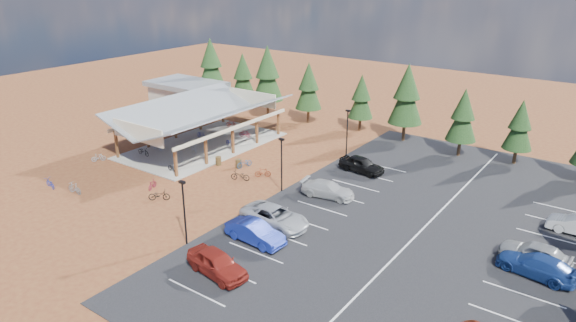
{
  "coord_description": "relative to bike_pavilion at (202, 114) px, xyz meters",
  "views": [
    {
      "loc": [
        30.9,
        -32.96,
        19.51
      ],
      "look_at": [
        3.75,
        4.74,
        1.85
      ],
      "focal_mm": 32.0,
      "sensor_mm": 36.0,
      "label": 1
    }
  ],
  "objects": [
    {
      "name": "asphalt_lot",
      "position": [
        28.5,
        -4.0,
        -3.8
      ],
      "size": [
        27.0,
        44.0,
        0.04
      ],
      "primitive_type": "cube",
      "color": "black",
      "rests_on": "ground"
    },
    {
      "name": "car_7",
      "position": [
        37.13,
        -6.2,
        -3.03
      ],
      "size": [
        5.46,
        2.87,
        1.51
      ],
      "primitive_type": "imported",
      "rotation": [
        0.0,
        0.0,
        -1.72
      ],
      "color": "navy",
      "rests_on": "asphalt_lot"
    },
    {
      "name": "bike_1",
      "position": [
        -3.02,
        -4.26,
        -3.22
      ],
      "size": [
        1.69,
        0.49,
        1.01
      ],
      "primitive_type": "imported",
      "rotation": [
        0.0,
        0.0,
        1.56
      ],
      "color": "#9C9FA4",
      "rests_on": "concrete_pad"
    },
    {
      "name": "bike_6",
      "position": [
        2.64,
        1.61,
        -3.31
      ],
      "size": [
        1.66,
        1.01,
        0.82
      ],
      "primitive_type": "imported",
      "rotation": [
        0.0,
        0.0,
        1.25
      ],
      "color": "navy",
      "rests_on": "concrete_pad"
    },
    {
      "name": "pine_5",
      "position": [
        18.07,
        15.29,
        1.83
      ],
      "size": [
        3.97,
        3.97,
        9.25
      ],
      "color": "#382314",
      "rests_on": "ground"
    },
    {
      "name": "bike_15",
      "position": [
        11.46,
        -3.35,
        -3.34
      ],
      "size": [
        1.52,
        1.36,
        0.96
      ],
      "primitive_type": "imported",
      "rotation": [
        0.0,
        0.0,
        2.25
      ],
      "color": "maroon",
      "rests_on": "ground"
    },
    {
      "name": "ground",
      "position": [
        10.0,
        -7.0,
        -3.82
      ],
      "size": [
        140.0,
        140.0,
        0.0
      ],
      "primitive_type": "plane",
      "color": "maroon",
      "rests_on": "ground"
    },
    {
      "name": "concrete_pad",
      "position": [
        0.0,
        0.0,
        -3.77
      ],
      "size": [
        10.6,
        18.6,
        0.1
      ],
      "primitive_type": "cube",
      "color": "gray",
      "rests_on": "ground"
    },
    {
      "name": "bike_13",
      "position": [
        -0.05,
        -16.55,
        -3.29
      ],
      "size": [
        1.81,
        0.61,
        1.07
      ],
      "primitive_type": "imported",
      "rotation": [
        0.0,
        0.0,
        4.77
      ],
      "color": "gray",
      "rests_on": "ground"
    },
    {
      "name": "car_4",
      "position": [
        18.78,
        3.43,
        -2.98
      ],
      "size": [
        4.88,
        2.33,
        1.61
      ],
      "primitive_type": "imported",
      "rotation": [
        0.0,
        0.0,
        1.48
      ],
      "color": "black",
      "rests_on": "asphalt_lot"
    },
    {
      "name": "pine_4",
      "position": [
        11.94,
        15.78,
        0.57
      ],
      "size": [
        3.09,
        3.09,
        7.21
      ],
      "color": "#382314",
      "rests_on": "ground"
    },
    {
      "name": "bike_10",
      "position": [
        -3.11,
        -17.14,
        -3.37
      ],
      "size": [
        1.81,
        0.88,
        0.91
      ],
      "primitive_type": "imported",
      "rotation": [
        0.0,
        0.0,
        4.55
      ],
      "color": "#1D2B98",
      "rests_on": "ground"
    },
    {
      "name": "bike_9",
      "position": [
        -5.5,
        -10.2,
        -3.38
      ],
      "size": [
        1.13,
        1.46,
        0.88
      ],
      "primitive_type": "imported",
      "rotation": [
        0.0,
        0.0,
        2.58
      ],
      "color": "#95999E",
      "rests_on": "ground"
    },
    {
      "name": "bike_3",
      "position": [
        -2.0,
        7.14,
        -3.24
      ],
      "size": [
        1.66,
        0.62,
        0.97
      ],
      "primitive_type": "imported",
      "rotation": [
        0.0,
        0.0,
        1.67
      ],
      "color": "maroon",
      "rests_on": "concrete_pad"
    },
    {
      "name": "lamp_post_2",
      "position": [
        15.0,
        7.0,
        -0.85
      ],
      "size": [
        0.5,
        0.25,
        5.14
      ],
      "color": "black",
      "rests_on": "ground"
    },
    {
      "name": "trash_bin_1",
      "position": [
        7.84,
        -2.84,
        -3.37
      ],
      "size": [
        0.6,
        0.6,
        0.9
      ],
      "primitive_type": "cylinder",
      "color": "#4B381B",
      "rests_on": "ground"
    },
    {
      "name": "bike_14",
      "position": [
        8.31,
        -2.42,
        -3.35
      ],
      "size": [
        1.05,
        1.9,
        0.95
      ],
      "primitive_type": "imported",
      "rotation": [
        0.0,
        0.0,
        -0.24
      ],
      "color": "navy",
      "rests_on": "ground"
    },
    {
      "name": "bike_5",
      "position": [
        0.83,
        -2.35,
        -3.27
      ],
      "size": [
        1.56,
        0.8,
        0.9
      ],
      "primitive_type": "imported",
      "rotation": [
        0.0,
        0.0,
        1.3
      ],
      "color": "#94969D",
      "rests_on": "concrete_pad"
    },
    {
      "name": "car_8",
      "position": [
        36.71,
        -4.69,
        -2.97
      ],
      "size": [
        4.89,
        2.28,
        1.62
      ],
      "primitive_type": "imported",
      "rotation": [
        0.0,
        0.0,
        -1.65
      ],
      "color": "gray",
      "rests_on": "asphalt_lot"
    },
    {
      "name": "bike_7",
      "position": [
        2.04,
        5.04,
        -3.27
      ],
      "size": [
        1.57,
        0.75,
        0.91
      ],
      "primitive_type": "imported",
      "rotation": [
        0.0,
        0.0,
        1.79
      ],
      "color": "maroon",
      "rests_on": "concrete_pad"
    },
    {
      "name": "bike_12",
      "position": [
        7.35,
        -12.99,
        -3.32
      ],
      "size": [
        1.9,
        1.7,
        1.0
      ],
      "primitive_type": "imported",
      "rotation": [
        0.0,
        0.0,
        2.24
      ],
      "color": "black",
      "rests_on": "ground"
    },
    {
      "name": "pine_2",
      "position": [
        -1.56,
        14.25,
        2.16
      ],
      "size": [
        4.2,
        4.2,
        9.79
      ],
      "color": "#382314",
      "rests_on": "ground"
    },
    {
      "name": "bike_0",
      "position": [
        -2.84,
        -6.35,
        -3.25
      ],
      "size": [
        1.85,
        0.75,
        0.95
      ],
      "primitive_type": "imported",
      "rotation": [
        0.0,
        0.0,
        1.51
      ],
      "color": "black",
      "rests_on": "concrete_pad"
    },
    {
      "name": "bike_pavilion",
      "position": [
        0.0,
        0.0,
        0.0
      ],
      "size": [
        11.65,
        19.4,
        4.97
      ],
      "color": "brown",
      "rests_on": "concrete_pad"
    },
    {
      "name": "bike_4",
      "position": [
        3.36,
        -7.8,
        -3.3
      ],
      "size": [
        1.67,
        0.84,
        0.84
      ],
      "primitive_type": "imported",
      "rotation": [
        0.0,
        0.0,
        1.39
      ],
      "color": "black",
      "rests_on": "concrete_pad"
    },
    {
      "name": "pine_3",
      "position": [
        4.61,
        15.02,
        1.09
      ],
      "size": [
        3.45,
        3.45,
        8.05
      ],
      "color": "#382314",
      "rests_on": "ground"
    },
    {
      "name": "car_2",
      "position": [
        18.66,
        -10.89,
        -2.97
      ],
      "size": [
        5.97,
        3.0,
        1.62
      ],
      "primitive_type": "imported",
      "rotation": [
        0.0,
        0.0,
        1.52
      ],
      "color": "#A8ABB1",
      "rests_on": "asphalt_lot"
    },
    {
      "name": "lamp_post_1",
      "position": [
        15.0,
        -5.0,
        -0.85
      ],
      "size": [
        0.5,
        0.25,
        5.14
      ],
      "color": "black",
      "rests_on": "ground"
    },
    {
      "name": "pine_1",
      "position": [
        -6.74,
        15.16,
        1.15
      ],
      "size": [
        3.49,
        3.49,
        8.14
      ],
      "color": "#382314",
      "rests_on": "ground"
    },
    {
      "name": "pine_0",
      "position": [
        -13.54,
        15.82,
        2.08
      ],
      "size": [
        4.15,
        4.15,
        9.67
      ],
      "color": "#382314",
      "rests_on": "ground"
    },
    {
      "name": "bike_16",
      "position": [
        10.22,
        -5.33,
        -3.33
      ],
      "size": [
        2.0,
        1.3,
        1.0
      ],
      "primitive_type": "imported",
      "rotation": [
        0.0,
        0.0,
        5.08
      ],
      "color": "black",
      "rests_on": "ground"
    },
    {
      "name": "trash_bin_0",
      "position": [
        5.66,
        -3.51,
        -3.37
      ],
      "size": [
        0.6,
        0.6,
        0.9
      ],
      "primitive_type": "cylinder",
      "color": "#4B381B",
      "rests_on": "ground"
    },
    {
      "name": "bike_11",
      "position": [
        4.91,
        -11.69,
        -3.37
      ],
      "size": [
        0.96,
        1.56,
        0.91
      ],
      "primitive_type": "imported",
      "rotation": [
        0.0,
        0.0,
        0.38
      ],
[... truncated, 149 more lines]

